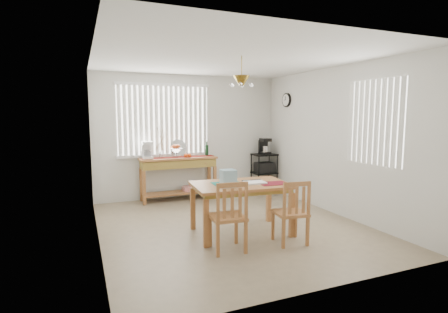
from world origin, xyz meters
name	(u,v)px	position (x,y,z in m)	size (l,w,h in m)	color
ground	(231,226)	(0.00, 0.00, -0.01)	(4.00, 4.50, 0.01)	gray
room_shell	(231,120)	(0.00, 0.02, 1.69)	(4.20, 4.70, 2.70)	silver
sideboard	(179,168)	(-0.31, 2.01, 0.67)	(1.59, 0.45, 0.89)	#A86A39
sideboard_items	(166,151)	(-0.58, 2.02, 1.04)	(1.51, 0.38, 0.68)	maroon
wire_cart	(264,169)	(1.70, 2.00, 0.53)	(0.51, 0.41, 0.88)	black
cart_items	(264,147)	(1.70, 2.01, 1.04)	(0.21, 0.25, 0.36)	black
dining_table	(241,189)	(-0.01, -0.37, 0.67)	(1.47, 1.01, 0.75)	#A86A39
table_items	(235,179)	(-0.16, -0.48, 0.84)	(1.08, 0.59, 0.24)	#157A6C
chair_left	(228,217)	(-0.46, -0.95, 0.46)	(0.47, 0.47, 0.94)	#A86A39
chair_right	(291,213)	(0.44, -1.04, 0.44)	(0.46, 0.46, 0.89)	#A86A39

